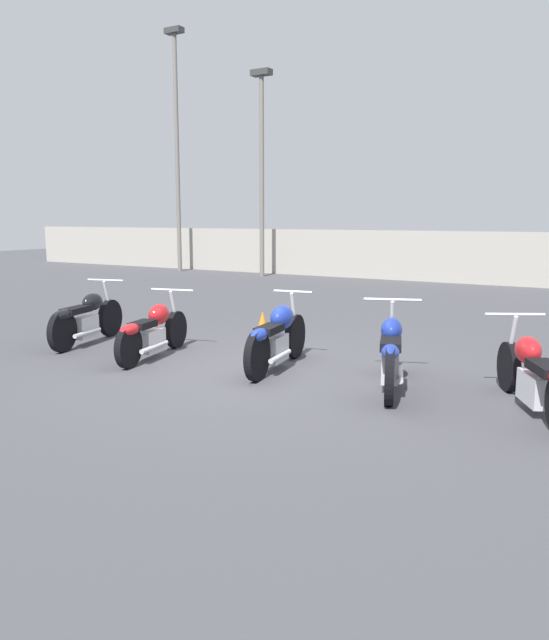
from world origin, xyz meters
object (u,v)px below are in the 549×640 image
(motorcycle_slot_1, at_px, (152,332))
(motorcycle_slot_2, at_px, (277,337))
(light_pole_right, at_px, (262,156))
(motorcycle_slot_4, at_px, (535,376))
(motorcycle_slot_3, at_px, (391,354))
(traffic_cone_near, at_px, (263,328))
(light_pole_left, at_px, (177,134))
(motorcycle_slot_0, at_px, (86,319))

(motorcycle_slot_1, xyz_separation_m, motorcycle_slot_2, (1.93, 0.36, 0.05))
(light_pole_right, relative_size, motorcycle_slot_4, 3.58)
(motorcycle_slot_3, height_order, motorcycle_slot_4, motorcycle_slot_3)
(motorcycle_slot_3, xyz_separation_m, motorcycle_slot_4, (1.64, -0.09, -0.04))
(motorcycle_slot_1, height_order, traffic_cone_near, motorcycle_slot_1)
(light_pole_left, bearing_deg, motorcycle_slot_3, -42.23)
(motorcycle_slot_0, height_order, motorcycle_slot_1, motorcycle_slot_0)
(light_pole_left, height_order, motorcycle_slot_2, light_pole_left)
(motorcycle_slot_4, bearing_deg, motorcycle_slot_3, 148.43)
(motorcycle_slot_3, height_order, traffic_cone_near, motorcycle_slot_3)
(light_pole_left, relative_size, motorcycle_slot_0, 4.47)
(motorcycle_slot_0, bearing_deg, light_pole_right, 94.07)
(light_pole_right, distance_m, traffic_cone_near, 12.48)
(light_pole_left, bearing_deg, traffic_cone_near, -45.15)
(motorcycle_slot_1, distance_m, traffic_cone_near, 1.93)
(motorcycle_slot_0, xyz_separation_m, motorcycle_slot_3, (5.25, -0.01, 0.01))
(light_pole_right, xyz_separation_m, motorcycle_slot_0, (3.85, -11.56, -3.72))
(motorcycle_slot_3, relative_size, motorcycle_slot_4, 1.03)
(light_pole_left, distance_m, motorcycle_slot_0, 14.87)
(motorcycle_slot_4, bearing_deg, motorcycle_slot_0, 150.78)
(motorcycle_slot_0, xyz_separation_m, traffic_cone_near, (2.46, 1.52, -0.16))
(traffic_cone_near, bearing_deg, motorcycle_slot_1, -115.75)
(motorcycle_slot_3, distance_m, motorcycle_slot_4, 1.65)
(light_pole_left, distance_m, light_pole_right, 4.03)
(light_pole_right, bearing_deg, motorcycle_slot_1, -65.05)
(light_pole_left, bearing_deg, motorcycle_slot_0, -56.67)
(motorcycle_slot_1, distance_m, motorcycle_slot_4, 5.27)
(light_pole_right, relative_size, motorcycle_slot_2, 3.39)
(motorcycle_slot_2, height_order, motorcycle_slot_3, motorcycle_slot_3)
(light_pole_right, bearing_deg, motorcycle_slot_2, -57.04)
(motorcycle_slot_3, xyz_separation_m, traffic_cone_near, (-2.78, 1.53, -0.17))
(motorcycle_slot_0, height_order, traffic_cone_near, motorcycle_slot_0)
(light_pole_right, xyz_separation_m, motorcycle_slot_2, (7.41, -11.42, -3.69))
(motorcycle_slot_3, bearing_deg, light_pole_right, 108.32)
(motorcycle_slot_0, distance_m, traffic_cone_near, 2.90)
(motorcycle_slot_4, height_order, traffic_cone_near, motorcycle_slot_4)
(light_pole_right, xyz_separation_m, traffic_cone_near, (6.31, -10.05, -3.88))
(light_pole_left, xyz_separation_m, traffic_cone_near, (10.21, -10.27, -4.88))
(light_pole_right, distance_m, motorcycle_slot_0, 12.74)
(motorcycle_slot_4, bearing_deg, motorcycle_slot_1, 152.85)
(motorcycle_slot_1, bearing_deg, traffic_cone_near, 51.20)
(light_pole_right, distance_m, motorcycle_slot_4, 16.30)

